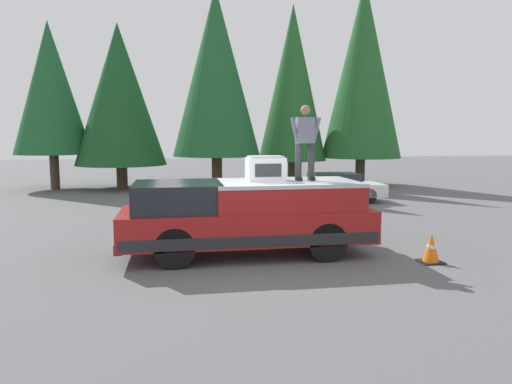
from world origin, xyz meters
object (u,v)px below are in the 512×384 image
Objects in this scene: pickup_truck at (247,216)px; compressor_unit at (265,168)px; person_on_truck_bed at (305,141)px; parked_car_white at (332,188)px; traffic_cone at (431,249)px.

pickup_truck is 6.60× the size of compressor_unit.
parked_car_white is at bearing -23.35° from person_on_truck_bed.
pickup_truck is 2.15m from person_on_truck_bed.
traffic_cone is at bearing -113.87° from compressor_unit.
pickup_truck is at bearing 148.81° from parked_car_white.
person_on_truck_bed is at bearing -87.37° from pickup_truck.
parked_car_white is 8.96m from traffic_cone.
parked_car_white reaches higher than traffic_cone.
pickup_truck reaches higher than parked_car_white.
pickup_truck is at bearing 105.31° from compressor_unit.
person_on_truck_bed is (0.06, -1.34, 1.68)m from pickup_truck.
pickup_truck reaches higher than traffic_cone.
compressor_unit is at bearing 86.16° from person_on_truck_bed.
parked_car_white is 6.61× the size of traffic_cone.
person_on_truck_bed reaches higher than pickup_truck.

